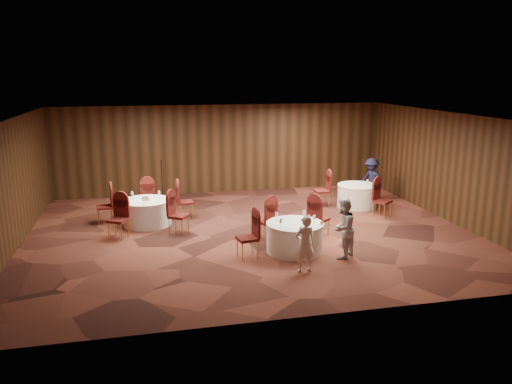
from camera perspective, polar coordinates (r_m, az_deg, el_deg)
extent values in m
plane|color=black|center=(13.87, -0.63, -4.65)|extent=(12.00, 12.00, 0.00)
plane|color=silver|center=(13.22, -0.66, 8.64)|extent=(12.00, 12.00, 0.00)
plane|color=black|center=(18.30, -3.92, 4.93)|extent=(12.00, 0.00, 12.00)
plane|color=black|center=(8.78, 6.19, -4.65)|extent=(12.00, 0.00, 12.00)
plane|color=black|center=(13.57, -26.27, 0.52)|extent=(0.00, 10.00, 10.00)
plane|color=black|center=(15.81, 21.17, 2.68)|extent=(0.00, 10.00, 10.00)
cylinder|color=white|center=(12.36, 4.44, -5.24)|extent=(1.38, 1.38, 0.72)
cylinder|color=white|center=(12.25, 4.47, -3.62)|extent=(1.41, 1.41, 0.03)
cylinder|color=white|center=(14.82, -12.38, -2.33)|extent=(1.38, 1.38, 0.72)
cylinder|color=white|center=(14.72, -12.45, -0.96)|extent=(1.41, 1.41, 0.03)
cylinder|color=white|center=(16.74, 11.48, -0.45)|extent=(1.28, 1.28, 0.72)
cylinder|color=white|center=(16.66, 11.54, 0.77)|extent=(1.31, 1.31, 0.03)
cylinder|color=silver|center=(12.62, 5.52, -3.04)|extent=(0.06, 0.06, 0.01)
cylinder|color=silver|center=(12.60, 5.53, -2.79)|extent=(0.01, 0.01, 0.11)
cone|color=silver|center=(12.57, 5.54, -2.33)|extent=(0.08, 0.08, 0.10)
cylinder|color=silver|center=(11.88, 2.85, -4.05)|extent=(0.06, 0.06, 0.01)
cylinder|color=silver|center=(11.86, 2.86, -3.78)|extent=(0.01, 0.01, 0.11)
cone|color=silver|center=(11.83, 2.86, -3.30)|extent=(0.08, 0.08, 0.10)
cylinder|color=silver|center=(12.39, 2.36, -3.30)|extent=(0.06, 0.06, 0.01)
cylinder|color=silver|center=(12.37, 2.36, -3.05)|extent=(0.01, 0.01, 0.11)
cone|color=silver|center=(12.34, 2.36, -2.58)|extent=(0.08, 0.08, 0.10)
cylinder|color=silver|center=(12.23, 6.67, -3.62)|extent=(0.06, 0.06, 0.01)
cylinder|color=silver|center=(12.21, 6.67, -3.36)|extent=(0.01, 0.01, 0.11)
cone|color=silver|center=(12.18, 6.69, -2.88)|extent=(0.08, 0.08, 0.10)
cylinder|color=white|center=(11.72, 5.17, -4.32)|extent=(0.15, 0.15, 0.01)
sphere|color=#9E6B33|center=(11.71, 5.17, -4.13)|extent=(0.08, 0.08, 0.08)
cylinder|color=white|center=(12.19, 7.52, -3.67)|extent=(0.15, 0.15, 0.01)
sphere|color=#9E6B33|center=(12.18, 7.53, -3.49)|extent=(0.08, 0.08, 0.08)
cylinder|color=white|center=(12.69, 6.07, -2.95)|extent=(0.15, 0.15, 0.01)
sphere|color=#9E6B33|center=(12.67, 6.07, -2.77)|extent=(0.08, 0.08, 0.08)
cylinder|color=silver|center=(14.87, -11.00, -0.67)|extent=(0.06, 0.06, 0.01)
cylinder|color=silver|center=(14.86, -11.01, -0.45)|extent=(0.01, 0.01, 0.11)
cone|color=silver|center=(14.83, -11.02, -0.06)|extent=(0.08, 0.08, 0.10)
cylinder|color=silver|center=(14.98, -13.95, -0.73)|extent=(0.06, 0.06, 0.01)
cylinder|color=silver|center=(14.96, -13.96, -0.51)|extent=(0.01, 0.01, 0.11)
cone|color=silver|center=(14.94, -13.98, -0.12)|extent=(0.08, 0.08, 0.10)
cylinder|color=silver|center=(14.25, -12.73, -1.38)|extent=(0.06, 0.06, 0.01)
cylinder|color=silver|center=(14.23, -12.74, -1.16)|extent=(0.01, 0.01, 0.11)
cone|color=silver|center=(14.21, -12.77, -0.75)|extent=(0.08, 0.08, 0.10)
cylinder|color=brown|center=(14.71, -12.46, -0.79)|extent=(0.22, 0.22, 0.06)
sphere|color=#9E6B33|center=(14.72, -12.58, -0.55)|extent=(0.07, 0.07, 0.07)
sphere|color=#9E6B33|center=(14.68, -12.31, -0.57)|extent=(0.07, 0.07, 0.07)
cylinder|color=silver|center=(16.55, 12.60, 0.69)|extent=(0.06, 0.06, 0.01)
cylinder|color=silver|center=(16.54, 12.61, 0.89)|extent=(0.01, 0.01, 0.11)
cone|color=silver|center=(16.52, 12.63, 1.24)|extent=(0.08, 0.08, 0.10)
cylinder|color=black|center=(17.05, -10.58, -1.37)|extent=(0.24, 0.24, 0.02)
cylinder|color=black|center=(16.87, -10.69, 1.11)|extent=(0.02, 0.02, 1.49)
cylinder|color=black|center=(16.79, -10.80, 3.53)|extent=(0.04, 0.12, 0.04)
imported|color=white|center=(11.08, 5.61, -5.92)|extent=(0.51, 0.36, 1.30)
imported|color=#BCBCC1|center=(12.02, 9.91, -4.10)|extent=(0.90, 0.88, 1.46)
imported|color=black|center=(17.74, 13.04, 1.47)|extent=(0.83, 1.06, 1.45)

